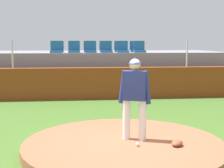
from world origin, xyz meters
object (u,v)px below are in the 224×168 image
(stadium_chair_0, at_px, (56,49))
(stadium_chair_5, at_px, (139,49))
(baseball, at_px, (138,144))
(stadium_chair_4, at_px, (122,49))
(stadium_chair_1, at_px, (74,49))
(stadium_chair_8, at_px, (89,49))
(pitcher, at_px, (135,92))
(stadium_chair_7, at_px, (74,49))
(stadium_chair_11, at_px, (135,48))
(stadium_chair_9, at_px, (105,49))
(stadium_chair_10, at_px, (120,49))
(stadium_chair_2, at_px, (91,49))
(stadium_chair_3, at_px, (106,49))
(fielding_glove, at_px, (177,143))
(stadium_chair_6, at_px, (58,49))

(stadium_chair_0, relative_size, stadium_chair_5, 1.00)
(baseball, relative_size, stadium_chair_4, 0.15)
(stadium_chair_1, relative_size, stadium_chair_8, 1.00)
(pitcher, height_order, stadium_chair_7, stadium_chair_7)
(stadium_chair_8, height_order, stadium_chair_11, same)
(stadium_chair_5, relative_size, stadium_chair_9, 1.00)
(stadium_chair_0, bearing_deg, stadium_chair_9, -157.43)
(stadium_chair_5, bearing_deg, stadium_chair_1, 0.39)
(stadium_chair_1, bearing_deg, stadium_chair_10, -156.39)
(stadium_chair_7, bearing_deg, stadium_chair_10, 179.70)
(stadium_chair_4, bearing_deg, stadium_chair_7, -23.17)
(stadium_chair_11, bearing_deg, stadium_chair_2, 23.46)
(baseball, bearing_deg, stadium_chair_3, 89.24)
(stadium_chair_0, relative_size, stadium_chair_8, 1.00)
(stadium_chair_1, distance_m, stadium_chair_11, 2.90)
(baseball, distance_m, stadium_chair_2, 8.16)
(stadium_chair_8, bearing_deg, stadium_chair_0, 33.54)
(stadium_chair_1, xyz_separation_m, stadium_chair_4, (2.05, 0.02, 0.00))
(stadium_chair_7, relative_size, stadium_chair_10, 1.00)
(stadium_chair_0, xyz_separation_m, stadium_chair_4, (2.80, 0.01, 0.00))
(fielding_glove, height_order, stadium_chair_10, stadium_chair_10)
(stadium_chair_2, relative_size, stadium_chair_6, 1.00)
(stadium_chair_6, relative_size, stadium_chair_9, 1.00)
(stadium_chair_4, relative_size, stadium_chair_5, 1.00)
(stadium_chair_7, bearing_deg, stadium_chair_4, 156.83)
(stadium_chair_1, height_order, stadium_chair_9, same)
(fielding_glove, bearing_deg, stadium_chair_2, -136.47)
(fielding_glove, distance_m, stadium_chair_10, 9.09)
(stadium_chair_9, bearing_deg, baseball, 89.24)
(stadium_chair_2, relative_size, stadium_chair_4, 1.00)
(pitcher, xyz_separation_m, stadium_chair_4, (0.78, 7.53, 0.73))
(fielding_glove, distance_m, stadium_chair_5, 8.26)
(stadium_chair_5, bearing_deg, stadium_chair_6, -14.49)
(baseball, distance_m, stadium_chair_8, 9.09)
(stadium_chair_1, height_order, stadium_chair_6, same)
(stadium_chair_2, distance_m, stadium_chair_6, 1.69)
(stadium_chair_0, bearing_deg, stadium_chair_1, 179.46)
(stadium_chair_3, relative_size, stadium_chair_10, 1.00)
(stadium_chair_3, bearing_deg, stadium_chair_2, 3.73)
(stadium_chair_5, distance_m, stadium_chair_6, 3.62)
(stadium_chair_0, distance_m, stadium_chair_7, 1.15)
(pitcher, relative_size, stadium_chair_1, 3.40)
(stadium_chair_0, distance_m, stadium_chair_10, 2.94)
(stadium_chair_1, xyz_separation_m, stadium_chair_10, (2.05, 0.90, 0.00))
(stadium_chair_0, distance_m, stadium_chair_11, 3.62)
(stadium_chair_7, bearing_deg, fielding_glove, 102.91)
(stadium_chair_6, height_order, stadium_chair_8, same)
(stadium_chair_2, bearing_deg, stadium_chair_11, -156.54)
(stadium_chair_2, xyz_separation_m, stadium_chair_4, (1.36, 0.03, 0.00))
(pitcher, xyz_separation_m, stadium_chair_2, (-0.58, 7.50, 0.73))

